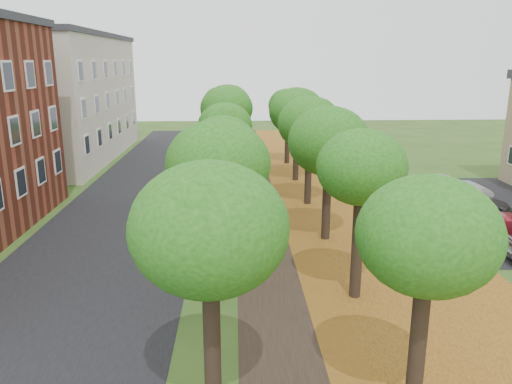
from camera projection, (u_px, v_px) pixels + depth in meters
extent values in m
cube|color=black|center=(124.00, 221.00, 26.19)|extent=(8.00, 70.00, 0.01)
cube|color=black|center=(267.00, 219.00, 26.49)|extent=(3.20, 70.00, 0.01)
cube|color=#A86A1F|center=(360.00, 218.00, 26.69)|extent=(7.50, 70.00, 0.01)
cube|color=black|center=(505.00, 211.00, 28.00)|extent=(9.00, 16.00, 0.01)
cylinder|color=black|center=(212.00, 349.00, 11.47)|extent=(0.40, 0.40, 3.53)
ellipsoid|color=#1D5612|center=(209.00, 230.00, 10.73)|extent=(3.45, 3.45, 2.93)
cylinder|color=black|center=(220.00, 252.00, 17.26)|extent=(0.40, 0.40, 3.53)
ellipsoid|color=#1D5612|center=(218.00, 171.00, 16.53)|extent=(3.45, 3.45, 2.93)
cylinder|color=black|center=(224.00, 204.00, 23.06)|extent=(0.40, 0.40, 3.53)
ellipsoid|color=#1D5612|center=(222.00, 142.00, 22.32)|extent=(3.45, 3.45, 2.93)
cylinder|color=black|center=(226.00, 175.00, 28.85)|extent=(0.40, 0.40, 3.53)
ellipsoid|color=#1D5612|center=(225.00, 125.00, 28.12)|extent=(3.45, 3.45, 2.93)
cylinder|color=black|center=(227.00, 156.00, 34.65)|extent=(0.40, 0.40, 3.53)
ellipsoid|color=#1D5612|center=(227.00, 114.00, 33.91)|extent=(3.45, 3.45, 2.93)
cylinder|color=black|center=(228.00, 142.00, 40.45)|extent=(0.40, 0.40, 3.53)
ellipsoid|color=#1D5612|center=(228.00, 106.00, 39.71)|extent=(3.45, 3.45, 2.93)
cylinder|color=black|center=(418.00, 344.00, 11.66)|extent=(0.40, 0.40, 3.53)
ellipsoid|color=#1D5612|center=(429.00, 227.00, 10.92)|extent=(3.45, 3.45, 2.93)
cylinder|color=black|center=(357.00, 250.00, 17.46)|extent=(0.40, 0.40, 3.53)
ellipsoid|color=#1D5612|center=(361.00, 169.00, 16.72)|extent=(3.45, 3.45, 2.93)
cylinder|color=black|center=(326.00, 203.00, 23.25)|extent=(0.40, 0.40, 3.53)
ellipsoid|color=#1D5612|center=(329.00, 141.00, 22.51)|extent=(3.45, 3.45, 2.93)
cylinder|color=black|center=(308.00, 174.00, 29.05)|extent=(0.40, 0.40, 3.53)
ellipsoid|color=#1D5612|center=(310.00, 125.00, 28.31)|extent=(3.45, 3.45, 2.93)
cylinder|color=black|center=(296.00, 155.00, 34.84)|extent=(0.40, 0.40, 3.53)
ellipsoid|color=#1D5612|center=(297.00, 114.00, 34.10)|extent=(3.45, 3.45, 2.93)
cylinder|color=black|center=(287.00, 142.00, 40.64)|extent=(0.40, 0.40, 3.53)
ellipsoid|color=#1D5612|center=(288.00, 106.00, 39.90)|extent=(3.45, 3.45, 2.93)
cube|color=beige|center=(52.00, 100.00, 41.92)|extent=(10.00, 20.00, 10.00)
cube|color=#2D2D33|center=(46.00, 35.00, 40.59)|extent=(10.30, 20.30, 0.40)
imported|color=#333338|center=(465.00, 201.00, 27.41)|extent=(5.08, 3.60, 1.37)
imported|color=silver|center=(445.00, 188.00, 30.01)|extent=(5.79, 3.40, 1.51)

